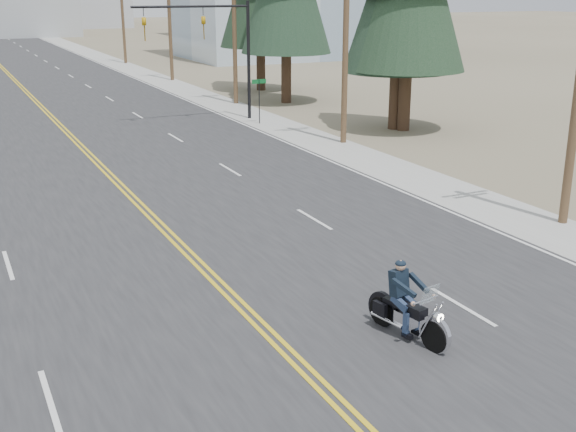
% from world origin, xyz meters
% --- Properties ---
extents(road, '(20.00, 200.00, 0.01)m').
position_xyz_m(road, '(0.00, 70.00, 0.01)').
color(road, '#303033').
rests_on(road, ground).
extents(sidewalk_right, '(3.00, 200.00, 0.01)m').
position_xyz_m(sidewalk_right, '(11.50, 70.00, 0.01)').
color(sidewalk_right, '#A5A5A0').
rests_on(sidewalk_right, ground).
extents(traffic_mast_right, '(7.10, 0.26, 7.00)m').
position_xyz_m(traffic_mast_right, '(8.98, 32.00, 4.94)').
color(traffic_mast_right, black).
rests_on(traffic_mast_right, ground).
extents(street_sign, '(0.90, 0.06, 2.62)m').
position_xyz_m(street_sign, '(10.80, 30.00, 1.80)').
color(street_sign, black).
rests_on(street_sign, ground).
extents(utility_pole_b, '(2.20, 0.30, 11.50)m').
position_xyz_m(utility_pole_b, '(12.50, 23.00, 5.98)').
color(utility_pole_b, brown).
rests_on(utility_pole_b, ground).
extents(utility_pole_c, '(2.20, 0.30, 11.00)m').
position_xyz_m(utility_pole_c, '(12.50, 38.00, 5.73)').
color(utility_pole_c, brown).
rests_on(utility_pole_c, ground).
extents(utility_pole_d, '(2.20, 0.30, 11.50)m').
position_xyz_m(utility_pole_d, '(12.50, 53.00, 5.98)').
color(utility_pole_d, brown).
rests_on(utility_pole_d, ground).
extents(utility_pole_e, '(2.20, 0.30, 11.00)m').
position_xyz_m(utility_pole_e, '(12.50, 70.00, 5.73)').
color(utility_pole_e, brown).
rests_on(utility_pole_e, ground).
extents(motorcyclist, '(1.41, 2.46, 1.81)m').
position_xyz_m(motorcyclist, '(2.79, 3.23, 0.90)').
color(motorcyclist, black).
rests_on(motorcyclist, ground).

